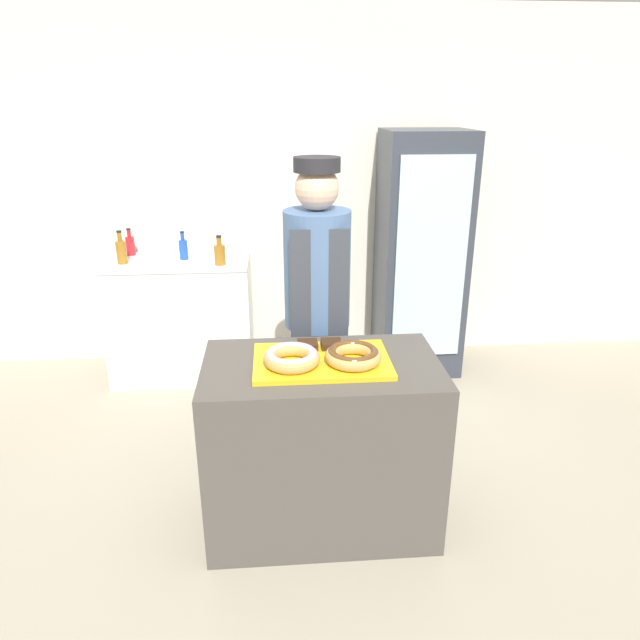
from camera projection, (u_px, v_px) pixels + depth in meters
The scene contains 15 objects.
ground_plane at pixel (322, 516), 2.99m from camera, with size 14.00×14.00×0.00m, color #A89E89.
wall_back at pixel (299, 193), 4.48m from camera, with size 8.00×0.06×2.70m.
display_counter at pixel (322, 444), 2.83m from camera, with size 1.12×0.65×0.88m.
serving_tray at pixel (322, 361), 2.66m from camera, with size 0.63×0.41×0.02m.
donut_light_glaze at pixel (292, 357), 2.59m from camera, with size 0.26×0.26×0.07m.
donut_chocolate_glaze at pixel (353, 355), 2.61m from camera, with size 0.26×0.26×0.07m.
brownie_back_left at pixel (308, 345), 2.77m from camera, with size 0.10×0.10×0.03m.
brownie_back_right at pixel (331, 344), 2.78m from camera, with size 0.10×0.10×0.03m.
baker_person at pixel (317, 310), 3.18m from camera, with size 0.36×0.36×1.77m.
beverage_fridge at pixel (421, 255), 4.37m from camera, with size 0.63×0.60×1.84m.
chest_freezer at pixel (182, 318), 4.40m from camera, with size 1.06×0.58×0.92m.
bottle_amber at pixel (121, 251), 4.13m from camera, with size 0.07×0.07×0.24m.
bottle_amber_b at pixel (220, 254), 4.10m from camera, with size 0.08×0.08×0.21m.
bottle_blue at pixel (183, 249), 4.25m from camera, with size 0.06×0.06×0.21m.
bottle_red at pixel (130, 245), 4.36m from camera, with size 0.06×0.06×0.21m.
Camera 1 is at (-0.20, -2.40, 2.04)m, focal length 32.00 mm.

